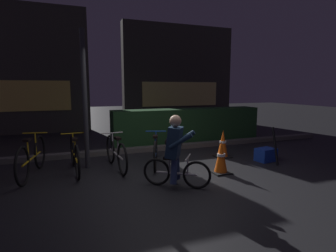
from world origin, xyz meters
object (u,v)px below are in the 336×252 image
(traffic_cone_near, at_px, (221,158))
(parked_bike_left_mid, at_px, (32,158))
(street_post, at_px, (85,100))
(closed_umbrella, at_px, (275,146))
(traffic_cone_far, at_px, (223,144))
(parked_bike_center_right, at_px, (116,153))
(parked_bike_right_mid, at_px, (156,150))
(parked_bike_center_left, at_px, (75,155))
(blue_crate, at_px, (266,155))
(cyclist, at_px, (175,151))

(traffic_cone_near, bearing_deg, parked_bike_left_mid, 162.72)
(street_post, height_order, closed_umbrella, street_post)
(traffic_cone_far, bearing_deg, parked_bike_center_right, -178.95)
(parked_bike_right_mid, relative_size, closed_umbrella, 1.77)
(parked_bike_center_left, distance_m, traffic_cone_near, 2.94)
(parked_bike_center_left, bearing_deg, parked_bike_left_mid, 84.40)
(closed_umbrella, bearing_deg, blue_crate, 20.29)
(parked_bike_center_right, xyz_separation_m, closed_umbrella, (3.40, -0.86, 0.07))
(traffic_cone_far, distance_m, blue_crate, 1.01)
(parked_bike_right_mid, bearing_deg, cyclist, -163.75)
(blue_crate, height_order, cyclist, cyclist)
(street_post, xyz_separation_m, traffic_cone_near, (2.48, -1.30, -1.12))
(parked_bike_center_left, relative_size, blue_crate, 3.78)
(blue_crate, xyz_separation_m, cyclist, (-2.58, -0.77, 0.48))
(parked_bike_center_right, relative_size, blue_crate, 3.63)
(traffic_cone_far, relative_size, closed_umbrella, 0.79)
(parked_bike_center_right, distance_m, cyclist, 1.61)
(blue_crate, relative_size, cyclist, 0.35)
(parked_bike_center_left, xyz_separation_m, closed_umbrella, (4.21, -0.92, 0.06))
(blue_crate, bearing_deg, street_post, 167.10)
(parked_bike_center_left, xyz_separation_m, parked_bike_right_mid, (1.67, -0.11, -0.02))
(parked_bike_center_left, height_order, parked_bike_center_right, parked_bike_center_left)
(parked_bike_left_mid, bearing_deg, traffic_cone_near, -97.23)
(cyclist, bearing_deg, parked_bike_center_left, 172.80)
(parked_bike_left_mid, bearing_deg, street_post, -68.59)
(parked_bike_right_mid, height_order, closed_umbrella, closed_umbrella)
(parked_bike_right_mid, bearing_deg, blue_crate, -83.28)
(street_post, relative_size, parked_bike_center_right, 1.80)
(street_post, distance_m, parked_bike_right_mid, 1.83)
(parked_bike_left_mid, relative_size, cyclist, 1.40)
(parked_bike_center_left, distance_m, cyclist, 2.17)
(street_post, bearing_deg, parked_bike_center_right, -27.48)
(parked_bike_right_mid, height_order, blue_crate, parked_bike_right_mid)
(street_post, height_order, cyclist, street_post)
(parked_bike_left_mid, height_order, parked_bike_center_right, parked_bike_left_mid)
(traffic_cone_near, height_order, blue_crate, traffic_cone_near)
(closed_umbrella, bearing_deg, traffic_cone_far, 53.91)
(parked_bike_center_left, relative_size, parked_bike_right_mid, 1.10)
(street_post, distance_m, traffic_cone_near, 3.02)
(parked_bike_center_right, xyz_separation_m, blue_crate, (3.37, -0.61, -0.19))
(blue_crate, bearing_deg, parked_bike_center_left, 170.92)
(parked_bike_center_right, height_order, traffic_cone_near, parked_bike_center_right)
(traffic_cone_far, bearing_deg, closed_umbrella, -49.08)
(parked_bike_center_left, relative_size, traffic_cone_near, 2.57)
(parked_bike_center_left, height_order, closed_umbrella, closed_umbrella)
(traffic_cone_near, bearing_deg, cyclist, -161.94)
(traffic_cone_far, bearing_deg, parked_bike_right_mid, -176.98)
(parked_bike_center_right, height_order, closed_umbrella, closed_umbrella)
(street_post, distance_m, cyclist, 2.29)
(cyclist, xyz_separation_m, closed_umbrella, (2.61, 0.52, -0.22))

